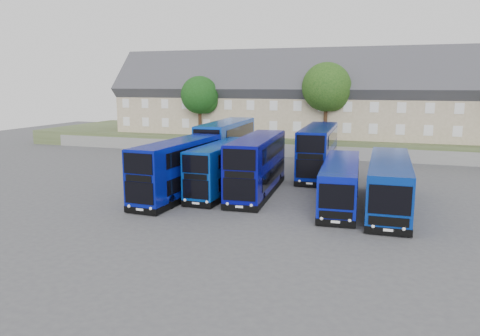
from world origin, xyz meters
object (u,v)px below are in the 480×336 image
object	(u,v)px
coach_east_a	(340,184)
dd_front_left	(178,170)
dd_front_mid	(221,170)
tree_mid	(328,89)
tree_west	(201,96)

from	to	relation	value
coach_east_a	dd_front_left	bearing A→B (deg)	-176.29
dd_front_mid	tree_mid	size ratio (longest dim) A/B	1.09
dd_front_left	coach_east_a	world-z (taller)	dd_front_left
dd_front_left	dd_front_mid	distance (m)	3.51
coach_east_a	tree_mid	distance (m)	23.69
coach_east_a	tree_mid	xyz separation A→B (m)	(-4.32, 22.37, 6.50)
dd_front_left	coach_east_a	distance (m)	12.30
dd_front_left	coach_east_a	size ratio (longest dim) A/B	0.94
dd_front_mid	dd_front_left	bearing A→B (deg)	-139.53
tree_west	coach_east_a	bearing A→B (deg)	-47.10
dd_front_left	coach_east_a	bearing A→B (deg)	10.28
dd_front_left	dd_front_mid	size ratio (longest dim) A/B	1.11
dd_front_mid	tree_west	bearing A→B (deg)	117.42
tree_mid	coach_east_a	bearing A→B (deg)	-79.07
coach_east_a	tree_west	distance (m)	30.35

